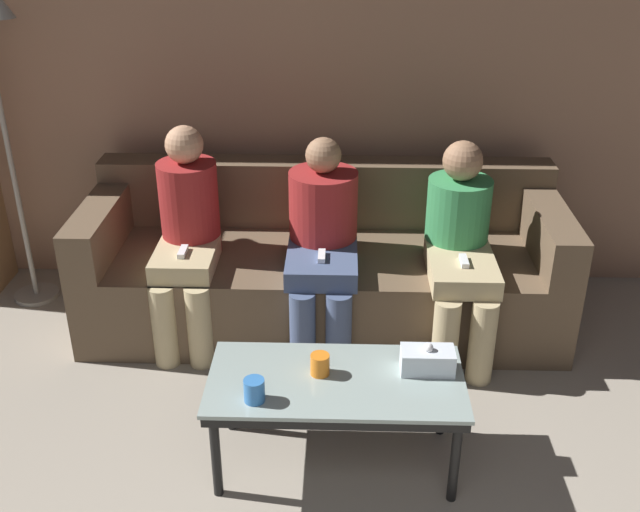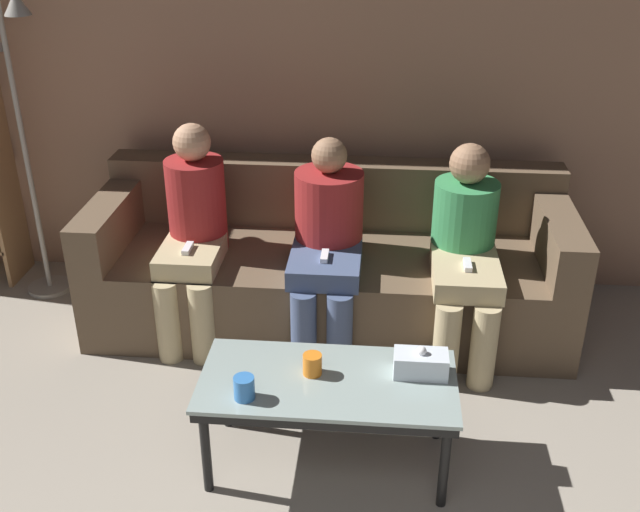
{
  "view_description": "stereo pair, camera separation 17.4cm",
  "coord_description": "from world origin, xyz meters",
  "views": [
    {
      "loc": [
        0.1,
        -0.15,
        2.26
      ],
      "look_at": [
        0.0,
        2.92,
        0.7
      ],
      "focal_mm": 42.0,
      "sensor_mm": 36.0,
      "label": 1
    },
    {
      "loc": [
        0.27,
        -0.14,
        2.26
      ],
      "look_at": [
        0.0,
        2.92,
        0.7
      ],
      "focal_mm": 42.0,
      "sensor_mm": 36.0,
      "label": 2
    }
  ],
  "objects": [
    {
      "name": "seated_person_left_end",
      "position": [
        -0.7,
        3.34,
        0.62
      ],
      "size": [
        0.31,
        0.62,
        1.15
      ],
      "color": "tan",
      "rests_on": "ground_plane"
    },
    {
      "name": "seated_person_mid_right",
      "position": [
        0.7,
        3.31,
        0.59
      ],
      "size": [
        0.33,
        0.73,
        1.09
      ],
      "color": "tan",
      "rests_on": "ground_plane"
    },
    {
      "name": "cup_near_right",
      "position": [
        0.02,
        2.37,
        0.48
      ],
      "size": [
        0.08,
        0.08,
        0.09
      ],
      "color": "orange",
      "rests_on": "coffee_table"
    },
    {
      "name": "tissue_box",
      "position": [
        0.46,
        2.41,
        0.49
      ],
      "size": [
        0.22,
        0.12,
        0.13
      ],
      "color": "silver",
      "rests_on": "coffee_table"
    },
    {
      "name": "cup_near_left",
      "position": [
        -0.23,
        2.19,
        0.48
      ],
      "size": [
        0.08,
        0.08,
        0.1
      ],
      "color": "#3372BF",
      "rests_on": "coffee_table"
    },
    {
      "name": "wall_back",
      "position": [
        0.0,
        4.09,
        1.3
      ],
      "size": [
        12.0,
        0.06,
        2.6
      ],
      "color": "#9E755B",
      "rests_on": "ground_plane"
    },
    {
      "name": "seated_person_mid_left",
      "position": [
        0.0,
        3.34,
        0.6
      ],
      "size": [
        0.36,
        0.69,
        1.1
      ],
      "color": "#47567A",
      "rests_on": "ground_plane"
    },
    {
      "name": "standing_lamp",
      "position": [
        -1.72,
        3.72,
        1.07
      ],
      "size": [
        0.31,
        0.26,
        1.74
      ],
      "color": "gray",
      "rests_on": "ground_plane"
    },
    {
      "name": "couch",
      "position": [
        0.0,
        3.55,
        0.31
      ],
      "size": [
        2.57,
        0.92,
        0.83
      ],
      "color": "brown",
      "rests_on": "ground_plane"
    },
    {
      "name": "coffee_table",
      "position": [
        0.08,
        2.34,
        0.39
      ],
      "size": [
        1.05,
        0.51,
        0.44
      ],
      "color": "#8C9E99",
      "rests_on": "ground_plane"
    }
  ]
}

